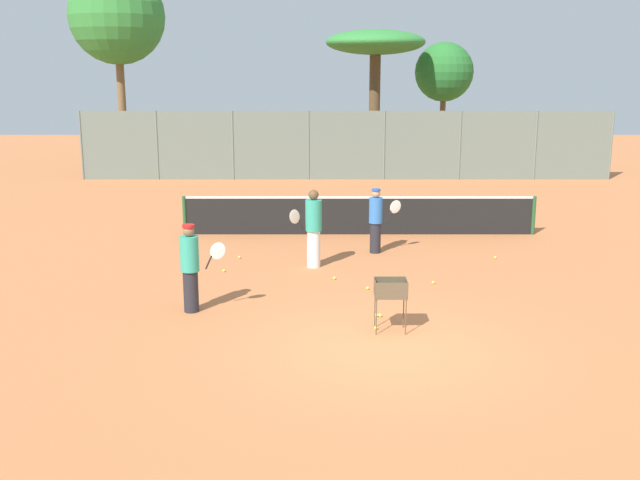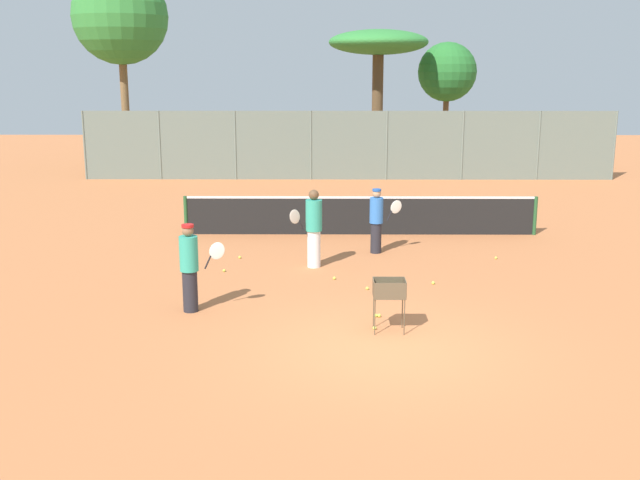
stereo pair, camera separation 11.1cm
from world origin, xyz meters
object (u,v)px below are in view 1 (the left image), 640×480
player_white_outfit (313,228)px  player_red_cap (190,267)px  tennis_net (359,215)px  player_yellow_shirt (376,220)px  ball_cart (391,293)px

player_white_outfit → player_red_cap: 3.97m
tennis_net → player_red_cap: size_ratio=5.78×
player_red_cap → player_yellow_shirt: (3.82, 4.63, -0.04)m
tennis_net → player_white_outfit: 3.70m
tennis_net → ball_cart: tennis_net is taller
player_yellow_shirt → ball_cart: size_ratio=1.71×
player_white_outfit → player_yellow_shirt: size_ratio=1.12×
player_yellow_shirt → tennis_net: bearing=82.3°
tennis_net → player_red_cap: (-3.51, -6.72, 0.32)m
tennis_net → player_red_cap: 7.59m
player_yellow_shirt → ball_cart: bearing=-107.8°
player_white_outfit → ball_cart: player_white_outfit is taller
tennis_net → player_white_outfit: player_white_outfit is taller
player_yellow_shirt → player_white_outfit: bearing=-154.5°
ball_cart → player_yellow_shirt: bearing=88.4°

